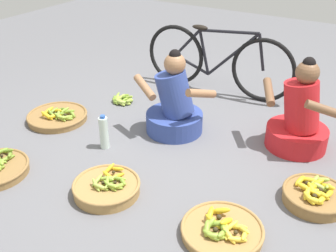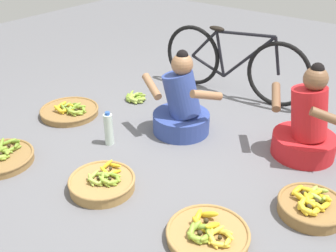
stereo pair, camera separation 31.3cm
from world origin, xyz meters
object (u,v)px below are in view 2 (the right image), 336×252
(banana_basket_mid_left, at_px, (208,234))
(banana_basket_front_left, at_px, (70,111))
(banana_basket_back_right, at_px, (0,157))
(banana_basket_front_center, at_px, (311,206))
(water_bottle, at_px, (109,129))
(vendor_woman_front, at_px, (181,107))
(bicycle_leaning, at_px, (233,63))
(loose_bananas_front_right, at_px, (135,98))
(banana_basket_near_vendor, at_px, (102,183))
(vendor_woman_behind, at_px, (306,127))

(banana_basket_mid_left, relative_size, banana_basket_front_left, 0.92)
(banana_basket_back_right, bearing_deg, banana_basket_front_center, 23.00)
(banana_basket_front_center, relative_size, water_bottle, 1.49)
(vendor_woman_front, height_order, banana_basket_front_center, vendor_woman_front)
(banana_basket_mid_left, height_order, water_bottle, water_bottle)
(bicycle_leaning, bearing_deg, banana_basket_front_left, -125.33)
(banana_basket_mid_left, relative_size, banana_basket_front_center, 1.16)
(banana_basket_front_center, height_order, loose_bananas_front_right, banana_basket_front_center)
(vendor_woman_front, height_order, bicycle_leaning, vendor_woman_front)
(banana_basket_mid_left, bearing_deg, banana_basket_near_vendor, -177.18)
(banana_basket_near_vendor, height_order, loose_bananas_front_right, banana_basket_near_vendor)
(vendor_woman_front, xyz_separation_m, bicycle_leaning, (-0.06, 1.01, 0.11))
(vendor_woman_front, relative_size, vendor_woman_behind, 0.96)
(vendor_woman_behind, xyz_separation_m, bicycle_leaning, (-1.10, 0.70, 0.10))
(banana_basket_near_vendor, distance_m, banana_basket_front_center, 1.48)
(banana_basket_mid_left, height_order, loose_bananas_front_right, banana_basket_mid_left)
(vendor_woman_behind, xyz_separation_m, water_bottle, (-1.40, -0.88, -0.11))
(vendor_woman_front, relative_size, banana_basket_back_right, 1.46)
(bicycle_leaning, height_order, banana_basket_front_center, bicycle_leaning)
(banana_basket_back_right, height_order, water_bottle, water_bottle)
(banana_basket_front_left, bearing_deg, loose_bananas_front_right, 66.00)
(banana_basket_near_vendor, bearing_deg, banana_basket_back_right, -163.69)
(banana_basket_mid_left, bearing_deg, water_bottle, 161.32)
(bicycle_leaning, distance_m, banana_basket_near_vendor, 2.09)
(vendor_woman_front, relative_size, bicycle_leaning, 0.46)
(vendor_woman_front, distance_m, water_bottle, 0.68)
(loose_bananas_front_right, distance_m, water_bottle, 0.91)
(banana_basket_mid_left, distance_m, water_bottle, 1.39)
(banana_basket_near_vendor, relative_size, loose_bananas_front_right, 1.92)
(bicycle_leaning, xyz_separation_m, banana_basket_back_right, (-0.79, -2.33, -0.31))
(vendor_woman_front, xyz_separation_m, banana_basket_back_right, (-0.86, -1.32, -0.20))
(banana_basket_front_center, distance_m, water_bottle, 1.75)
(vendor_woman_front, height_order, loose_bananas_front_right, vendor_woman_front)
(bicycle_leaning, xyz_separation_m, water_bottle, (-0.30, -1.58, -0.21))
(banana_basket_back_right, bearing_deg, banana_basket_mid_left, 9.75)
(vendor_woman_behind, distance_m, loose_bananas_front_right, 1.83)
(vendor_woman_front, relative_size, loose_bananas_front_right, 3.03)
(banana_basket_back_right, xyz_separation_m, water_bottle, (0.49, 0.75, 0.10))
(banana_basket_mid_left, distance_m, banana_basket_back_right, 1.83)
(vendor_woman_behind, xyz_separation_m, banana_basket_near_vendor, (-0.98, -1.36, -0.21))
(vendor_woman_behind, xyz_separation_m, banana_basket_front_left, (-2.11, -0.72, -0.22))
(banana_basket_back_right, bearing_deg, banana_basket_near_vendor, 16.31)
(vendor_woman_behind, height_order, banana_basket_mid_left, vendor_woman_behind)
(vendor_woman_front, distance_m, banana_basket_near_vendor, 1.07)
(vendor_woman_front, height_order, banana_basket_back_right, vendor_woman_front)
(banana_basket_front_center, height_order, water_bottle, water_bottle)
(banana_basket_mid_left, relative_size, loose_bananas_front_right, 2.07)
(banana_basket_front_left, height_order, banana_basket_near_vendor, banana_basket_near_vendor)
(bicycle_leaning, bearing_deg, banana_basket_near_vendor, -86.80)
(vendor_woman_behind, bearing_deg, banana_basket_front_left, -161.08)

